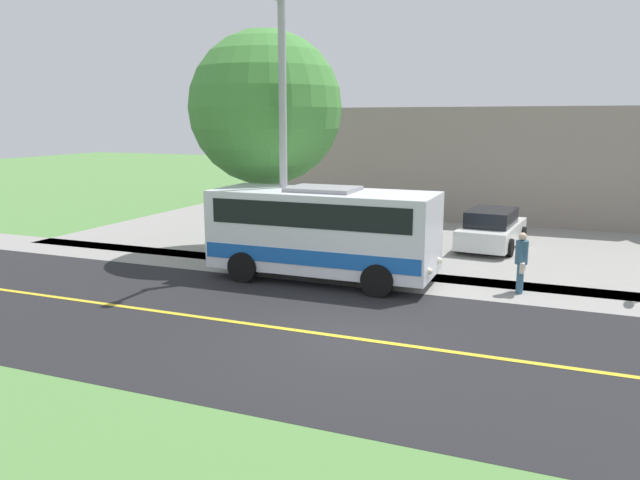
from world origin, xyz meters
TOP-DOWN VIEW (x-y plane):
  - ground_plane at (0.00, 0.00)m, footprint 120.00×120.00m
  - road_surface at (0.00, 0.00)m, footprint 8.00×100.00m
  - sidewalk at (-5.20, 0.00)m, footprint 2.40×100.00m
  - parking_lot_surface at (-12.40, 3.00)m, footprint 14.00×36.00m
  - road_centre_line at (0.00, 0.00)m, footprint 0.16×100.00m
  - shuttle_bus_front at (-4.53, -2.38)m, footprint 2.71×6.75m
  - pedestrian_with_bags at (-5.15, 3.22)m, footprint 0.72×0.34m
  - street_light_pole at (-4.88, -3.89)m, footprint 1.97×0.24m
  - parked_car_near at (-11.18, 1.74)m, footprint 4.54×2.30m
  - tree_curbside at (-7.40, -5.68)m, footprint 5.32×5.32m
  - commercial_building at (-21.40, -1.27)m, footprint 10.00×18.47m

SIDE VIEW (x-z plane):
  - ground_plane at x=0.00m, z-range 0.00..0.00m
  - sidewalk at x=-5.20m, z-range 0.00..0.01m
  - parking_lot_surface at x=-12.40m, z-range 0.00..0.01m
  - road_surface at x=0.00m, z-range 0.00..0.01m
  - road_centre_line at x=0.00m, z-range 0.01..0.01m
  - parked_car_near at x=-11.18m, z-range -0.04..1.41m
  - pedestrian_with_bags at x=-5.15m, z-range 0.06..1.75m
  - shuttle_bus_front at x=-4.53m, z-range 0.14..2.91m
  - commercial_building at x=-21.40m, z-range 0.00..5.27m
  - street_light_pole at x=-4.88m, z-range 0.41..8.68m
  - tree_curbside at x=-7.40m, z-range 1.21..8.97m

